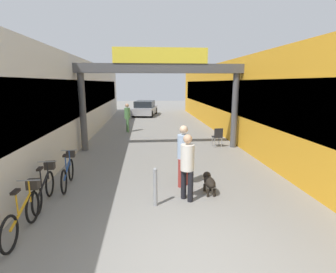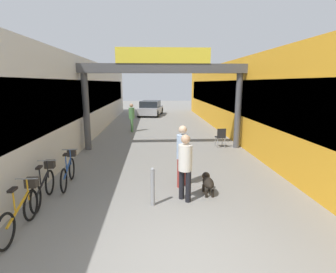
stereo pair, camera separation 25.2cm
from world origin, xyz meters
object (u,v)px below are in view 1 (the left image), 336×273
pedestrian_carrying_crate (127,116)px  cafe_chair_black_nearer (218,136)px  pedestrian_companion (183,152)px  bicycle_black_second (45,186)px  pedestrian_with_dog (187,163)px  parked_car_silver (145,108)px  bicycle_orange_nearest (24,212)px  bicycle_blue_third (68,171)px  dog_on_leash (209,181)px  bollard_post_metal (155,186)px

pedestrian_carrying_crate → cafe_chair_black_nearer: size_ratio=1.92×
pedestrian_companion → bicycle_black_second: 3.67m
pedestrian_with_dog → cafe_chair_black_nearer: pedestrian_with_dog is taller
pedestrian_carrying_crate → parked_car_silver: size_ratio=0.40×
cafe_chair_black_nearer → bicycle_orange_nearest: bearing=-131.0°
pedestrian_companion → bicycle_blue_third: 3.36m
bicycle_blue_third → cafe_chair_black_nearer: bearing=36.6°
bicycle_blue_third → cafe_chair_black_nearer: size_ratio=1.90×
pedestrian_companion → dog_on_leash: pedestrian_companion is taller
pedestrian_with_dog → parked_car_silver: size_ratio=0.40×
cafe_chair_black_nearer → bollard_post_metal: bearing=-118.8°
bicycle_orange_nearest → cafe_chair_black_nearer: bearing=49.0°
pedestrian_companion → bicycle_blue_third: size_ratio=1.04×
bollard_post_metal → pedestrian_companion: bearing=54.3°
pedestrian_companion → pedestrian_carrying_crate: bearing=103.7°
bicycle_black_second → bicycle_blue_third: bearing=77.6°
dog_on_leash → bollard_post_metal: 1.59m
parked_car_silver → pedestrian_carrying_crate: bearing=-97.5°
pedestrian_companion → bollard_post_metal: bearing=-125.7°
pedestrian_with_dog → pedestrian_carrying_crate: 9.86m
bicycle_black_second → cafe_chair_black_nearer: size_ratio=1.90×
pedestrian_with_dog → cafe_chair_black_nearer: (2.29, 5.39, -0.43)m
bicycle_blue_third → parked_car_silver: bearing=82.3°
parked_car_silver → bicycle_orange_nearest: bearing=-97.3°
pedestrian_companion → bicycle_black_second: pedestrian_companion is taller
pedestrian_companion → parked_car_silver: 16.85m
bicycle_blue_third → cafe_chair_black_nearer: (5.54, 4.12, 0.10)m
bollard_post_metal → parked_car_silver: (-0.21, 17.99, 0.16)m
bicycle_orange_nearest → parked_car_silver: size_ratio=0.40×
pedestrian_with_dog → bicycle_black_second: 3.54m
pedestrian_companion → pedestrian_carrying_crate: size_ratio=1.03×
bicycle_orange_nearest → bicycle_blue_third: size_ratio=1.00×
bicycle_black_second → pedestrian_with_dog: bearing=-2.5°
pedestrian_carrying_crate → bicycle_blue_third: (-1.17, -8.37, -0.54)m
bollard_post_metal → parked_car_silver: size_ratio=0.23×
pedestrian_companion → dog_on_leash: (0.62, -0.56, -0.69)m
bicycle_black_second → bollard_post_metal: (2.69, -0.39, 0.05)m
pedestrian_companion → cafe_chair_black_nearer: pedestrian_companion is taller
pedestrian_carrying_crate → pedestrian_with_dog: bearing=-77.8°
bollard_post_metal → bicycle_orange_nearest: bearing=-160.4°
dog_on_leash → bicycle_black_second: bicycle_black_second is taller
pedestrian_carrying_crate → bicycle_orange_nearest: 10.90m
cafe_chair_black_nearer → parked_car_silver: (-3.30, 12.36, 0.10)m
pedestrian_companion → bicycle_black_second: (-3.53, -0.78, -0.58)m
pedestrian_with_dog → bicycle_black_second: bearing=177.5°
pedestrian_with_dog → bicycle_blue_third: pedestrian_with_dog is taller
bicycle_black_second → bollard_post_metal: size_ratio=1.77×
dog_on_leash → bollard_post_metal: bearing=-157.3°
bollard_post_metal → bicycle_black_second: bearing=171.8°
parked_car_silver → dog_on_leash: bearing=-84.5°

